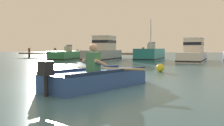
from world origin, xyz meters
TOP-DOWN VIEW (x-y plane):
  - ground_plane at (0.00, 0.00)m, footprint 120.00×120.00m
  - wooden_dock at (-7.86, 18.02)m, footprint 14.07×1.64m
  - rowboat_with_person at (0.28, -0.64)m, footprint 2.42×3.55m
  - moored_boat_green at (-7.46, 13.77)m, footprint 1.74×4.80m
  - moored_boat_grey at (-4.05, 13.88)m, footprint 2.43×4.91m
  - moored_boat_teal at (-0.08, 14.83)m, footprint 2.24×5.15m
  - moored_boat_white at (3.46, 14.38)m, footprint 2.70×6.45m
  - mooring_buoy at (1.56, 4.27)m, footprint 0.37×0.37m

SIDE VIEW (x-z plane):
  - ground_plane at x=0.00m, z-range 0.00..0.00m
  - mooring_buoy at x=1.56m, z-range 0.00..0.37m
  - rowboat_with_person at x=0.28m, z-range -0.34..0.85m
  - moored_boat_green at x=-7.46m, z-range -0.31..1.07m
  - moored_boat_teal at x=-0.08m, z-range -1.27..2.27m
  - wooden_dock at x=-7.86m, z-range -0.07..1.07m
  - moored_boat_white at x=3.46m, z-range -0.25..1.65m
  - moored_boat_grey at x=-4.05m, z-range -0.29..1.88m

